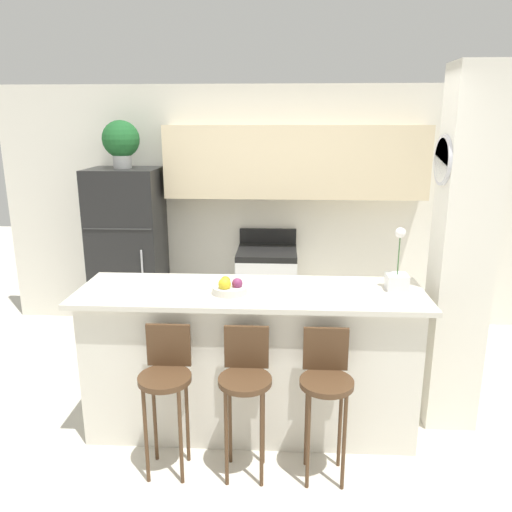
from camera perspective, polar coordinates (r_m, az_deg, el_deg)
ground_plane at (r=3.91m, az=-0.60°, el=-18.73°), size 14.00×14.00×0.00m
wall_back at (r=5.27m, az=2.26°, el=7.57°), size 5.60×0.38×2.55m
pillar_right at (r=3.74m, az=22.42°, el=0.10°), size 0.38×0.33×2.55m
counter_bar at (r=3.64m, az=-0.62°, el=-11.74°), size 2.39×0.72×1.06m
refrigerator at (r=5.36m, az=-14.35°, el=0.43°), size 0.70×0.62×1.73m
stove_range at (r=5.24m, az=1.24°, el=-4.03°), size 0.61×0.62×1.07m
bar_stool_left at (r=3.24m, az=-10.22°, el=-13.74°), size 0.33×0.33×0.95m
bar_stool_mid at (r=3.16m, az=-1.22°, el=-14.18°), size 0.33×0.33×0.95m
bar_stool_right at (r=3.17m, az=8.00°, el=-14.29°), size 0.33×0.33×0.95m
potted_plant_on_fridge at (r=5.20m, az=-15.17°, el=12.56°), size 0.37×0.37×0.47m
orchid_vase at (r=3.56m, az=15.83°, el=-2.15°), size 0.14×0.14×0.44m
fruit_bowl at (r=3.37m, az=-3.07°, el=-3.62°), size 0.23×0.23×0.12m
trash_bin at (r=5.25m, az=-8.49°, el=-7.36°), size 0.28×0.28×0.38m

